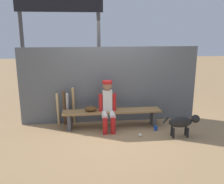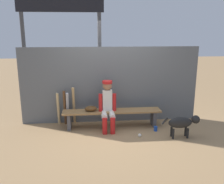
% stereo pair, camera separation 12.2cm
% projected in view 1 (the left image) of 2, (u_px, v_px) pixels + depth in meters
% --- Properties ---
extents(ground_plane, '(30.00, 30.00, 0.00)m').
position_uv_depth(ground_plane, '(112.00, 127.00, 5.96)').
color(ground_plane, '#9E7A51').
extents(chainlink_fence, '(4.39, 0.03, 1.88)m').
position_uv_depth(chainlink_fence, '(110.00, 85.00, 6.13)').
color(chainlink_fence, '#595E63').
rests_on(chainlink_fence, ground_plane).
extents(dugout_bench, '(2.33, 0.36, 0.42)m').
position_uv_depth(dugout_bench, '(112.00, 114.00, 5.88)').
color(dugout_bench, olive).
rests_on(dugout_bench, ground_plane).
extents(player_seated, '(0.41, 0.55, 1.14)m').
position_uv_depth(player_seated, '(108.00, 104.00, 5.70)').
color(player_seated, silver).
rests_on(player_seated, ground_plane).
extents(baseball_glove, '(0.28, 0.20, 0.12)m').
position_uv_depth(baseball_glove, '(91.00, 109.00, 5.79)').
color(baseball_glove, '#593819').
rests_on(baseball_glove, dugout_bench).
extents(bat_wood_tan, '(0.07, 0.21, 0.95)m').
position_uv_depth(bat_wood_tan, '(74.00, 106.00, 6.02)').
color(bat_wood_tan, tan).
rests_on(bat_wood_tan, ground_plane).
extents(bat_aluminum_silver, '(0.09, 0.25, 0.83)m').
position_uv_depth(bat_aluminum_silver, '(67.00, 109.00, 5.98)').
color(bat_aluminum_silver, '#B7B7BC').
rests_on(bat_aluminum_silver, ground_plane).
extents(bat_wood_dark, '(0.07, 0.14, 0.86)m').
position_uv_depth(bat_wood_dark, '(65.00, 108.00, 5.99)').
color(bat_wood_dark, brown).
rests_on(bat_wood_dark, ground_plane).
extents(bat_wood_natural, '(0.08, 0.15, 0.81)m').
position_uv_depth(bat_wood_natural, '(58.00, 109.00, 6.01)').
color(bat_wood_natural, tan).
rests_on(bat_wood_natural, ground_plane).
extents(baseball, '(0.07, 0.07, 0.07)m').
position_uv_depth(baseball, '(140.00, 135.00, 5.42)').
color(baseball, white).
rests_on(baseball, ground_plane).
extents(cup_on_ground, '(0.08, 0.08, 0.11)m').
position_uv_depth(cup_on_ground, '(156.00, 128.00, 5.74)').
color(cup_on_ground, '#1E47AD').
rests_on(cup_on_ground, ground_plane).
extents(cup_on_bench, '(0.08, 0.08, 0.11)m').
position_uv_depth(cup_on_bench, '(107.00, 109.00, 5.82)').
color(cup_on_bench, silver).
rests_on(cup_on_bench, dugout_bench).
extents(scoreboard, '(2.45, 0.27, 3.72)m').
position_uv_depth(scoreboard, '(62.00, 14.00, 6.19)').
color(scoreboard, '#3F3F42').
rests_on(scoreboard, ground_plane).
extents(dog, '(0.84, 0.20, 0.49)m').
position_uv_depth(dog, '(183.00, 122.00, 5.36)').
color(dog, black).
rests_on(dog, ground_plane).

